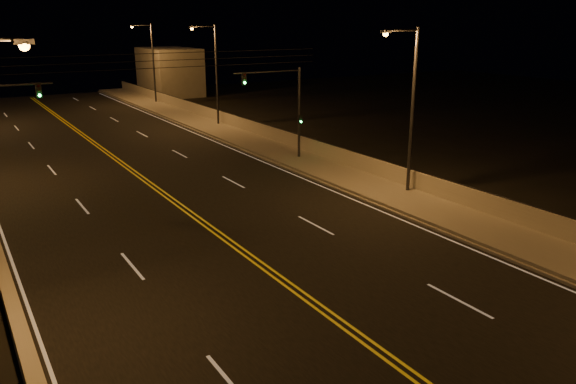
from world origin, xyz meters
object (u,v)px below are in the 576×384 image
streetlight_3 (151,59)px  streetlight_2 (214,69)px  traffic_signal_right (287,104)px  streetlight_1 (409,102)px

streetlight_3 → streetlight_2: bearing=-90.0°
traffic_signal_right → streetlight_1: bearing=-81.7°
streetlight_1 → streetlight_3: 43.07m
streetlight_2 → traffic_signal_right: streetlight_2 is taller
streetlight_1 → streetlight_2: (0.00, 25.46, 0.00)m
streetlight_1 → traffic_signal_right: bearing=98.3°
streetlight_2 → streetlight_3: (0.00, 17.60, 0.00)m
streetlight_1 → streetlight_3: (0.00, 43.07, 0.00)m
streetlight_2 → streetlight_1: bearing=-90.0°
streetlight_2 → streetlight_3: bearing=90.0°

